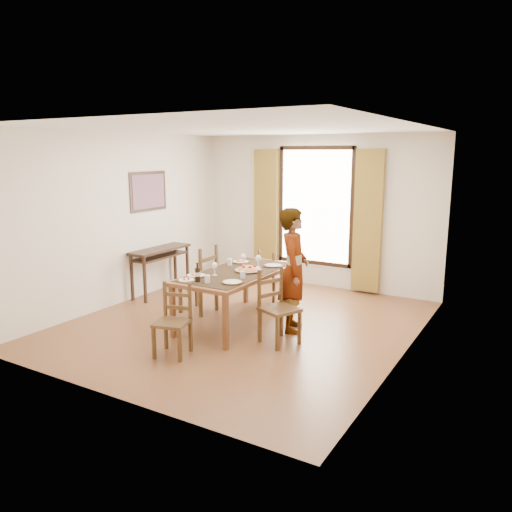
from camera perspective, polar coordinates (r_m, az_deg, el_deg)
The scene contains 22 objects.
ground at distance 7.16m, azimuth -1.47°, elevation -7.74°, with size 5.00×5.00×0.00m, color #54301A.
room_shell at distance 6.91m, azimuth -1.01°, elevation 4.72°, with size 4.60×5.10×2.74m.
console_table at distance 8.62m, azimuth -10.89°, elevation 0.13°, with size 0.38×1.20×0.80m.
dining_table at distance 7.00m, azimuth -2.20°, elevation -2.26°, with size 0.95×1.94×0.76m.
chair_west at distance 7.59m, azimuth -6.40°, elevation -2.91°, with size 0.47×0.47×1.03m.
chair_north at distance 8.02m, azimuth 1.90°, elevation -2.56°, with size 0.48×0.48×0.87m.
chair_south at distance 6.08m, azimuth -9.45°, elevation -7.51°, with size 0.47×0.47×0.86m.
chair_east at distance 6.35m, azimuth 2.52°, elevation -6.10°, with size 0.55×0.55×0.95m.
man at distance 6.71m, azimuth 4.31°, elevation -1.62°, with size 0.60×0.72×1.68m, color #95969D.
plate_sw at distance 6.74m, azimuth -6.87°, elevation -2.10°, with size 0.27×0.27×0.05m, color silver, non-canonical shape.
plate_se at distance 6.36m, azimuth -2.74°, elevation -2.87°, with size 0.27×0.27×0.05m, color silver, non-canonical shape.
plate_nw at distance 7.54m, azimuth -1.75°, elevation -0.55°, with size 0.27×0.27×0.05m, color silver, non-canonical shape.
plate_ne at distance 7.29m, azimuth 1.91°, elevation -0.97°, with size 0.27×0.27×0.05m, color silver, non-canonical shape.
pasta_platter at distance 6.98m, azimuth -0.88°, elevation -1.35°, with size 0.40×0.40×0.10m, color #B13B16, non-canonical shape.
caprese_plate at distance 6.54m, azimuth -7.97°, elevation -2.63°, with size 0.20×0.20×0.04m, color silver, non-canonical shape.
wine_glass_a at distance 6.75m, azimuth -4.76°, elevation -1.47°, with size 0.08×0.08×0.18m, color white, non-canonical shape.
wine_glass_b at distance 7.21m, azimuth 0.26°, elevation -0.59°, with size 0.08×0.08×0.18m, color white, non-canonical shape.
wine_glass_c at distance 7.31m, azimuth -1.47°, elevation -0.41°, with size 0.08×0.08×0.18m, color white, non-canonical shape.
tumbler_a at distance 6.58m, azimuth -1.54°, elevation -2.17°, with size 0.07×0.07×0.10m, color silver.
tumbler_b at distance 7.35m, azimuth -3.03°, elevation -0.69°, with size 0.07×0.07×0.10m, color silver.
tumbler_c at distance 6.39m, azimuth -5.59°, elevation -2.64°, with size 0.07×0.07×0.10m, color silver.
wine_bottle at distance 6.45m, azimuth -6.70°, elevation -1.85°, with size 0.07×0.07×0.25m, color black, non-canonical shape.
Camera 1 is at (3.57, -5.72, 2.38)m, focal length 35.00 mm.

